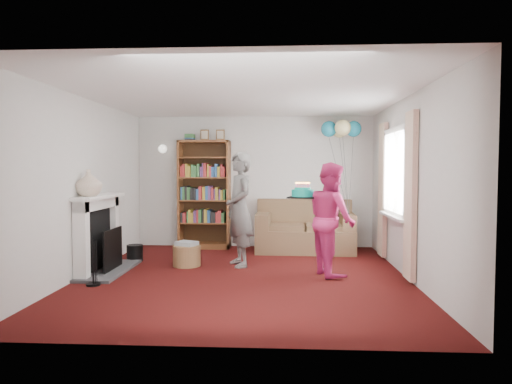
# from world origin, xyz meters

# --- Properties ---
(ground) EXTENTS (5.00, 5.00, 0.00)m
(ground) POSITION_xyz_m (0.00, 0.00, 0.00)
(ground) COLOR black
(ground) RESTS_ON ground
(wall_back) EXTENTS (4.50, 0.02, 2.50)m
(wall_back) POSITION_xyz_m (0.00, 2.51, 1.25)
(wall_back) COLOR silver
(wall_back) RESTS_ON ground
(wall_left) EXTENTS (0.02, 5.00, 2.50)m
(wall_left) POSITION_xyz_m (-2.26, 0.00, 1.25)
(wall_left) COLOR silver
(wall_left) RESTS_ON ground
(wall_right) EXTENTS (0.02, 5.00, 2.50)m
(wall_right) POSITION_xyz_m (2.26, 0.00, 1.25)
(wall_right) COLOR silver
(wall_right) RESTS_ON ground
(ceiling) EXTENTS (4.50, 5.00, 0.01)m
(ceiling) POSITION_xyz_m (0.00, 0.00, 2.50)
(ceiling) COLOR white
(ceiling) RESTS_ON wall_back
(fireplace) EXTENTS (0.55, 1.80, 1.12)m
(fireplace) POSITION_xyz_m (-2.09, 0.19, 0.51)
(fireplace) COLOR #3F3F42
(fireplace) RESTS_ON ground
(window_bay) EXTENTS (0.14, 2.02, 2.20)m
(window_bay) POSITION_xyz_m (2.21, 0.60, 1.20)
(window_bay) COLOR white
(window_bay) RESTS_ON ground
(wall_sconce) EXTENTS (0.16, 0.23, 0.16)m
(wall_sconce) POSITION_xyz_m (-1.75, 2.36, 1.88)
(wall_sconce) COLOR gold
(wall_sconce) RESTS_ON ground
(bookcase) EXTENTS (0.96, 0.42, 2.24)m
(bookcase) POSITION_xyz_m (-0.93, 2.30, 0.99)
(bookcase) COLOR #472B14
(bookcase) RESTS_ON ground
(sofa) EXTENTS (1.75, 0.93, 0.93)m
(sofa) POSITION_xyz_m (0.95, 2.07, 0.35)
(sofa) COLOR brown
(sofa) RESTS_ON ground
(wicker_basket) EXTENTS (0.43, 0.43, 0.38)m
(wicker_basket) POSITION_xyz_m (-0.94, 0.66, 0.17)
(wicker_basket) COLOR olive
(wicker_basket) RESTS_ON ground
(person_striped) EXTENTS (0.65, 0.76, 1.76)m
(person_striped) POSITION_xyz_m (-0.13, 0.71, 0.88)
(person_striped) COLOR black
(person_striped) RESTS_ON ground
(person_magenta) EXTENTS (0.79, 0.91, 1.59)m
(person_magenta) POSITION_xyz_m (1.23, 0.21, 0.80)
(person_magenta) COLOR #C62765
(person_magenta) RESTS_ON ground
(birthday_cake) EXTENTS (0.38, 0.38, 0.22)m
(birthday_cake) POSITION_xyz_m (0.82, 0.29, 1.15)
(birthday_cake) COLOR black
(birthday_cake) RESTS_ON ground
(balloons) EXTENTS (0.73, 0.73, 1.69)m
(balloons) POSITION_xyz_m (1.59, 2.11, 2.22)
(balloons) COLOR #3F3F3F
(balloons) RESTS_ON ground
(mantel_vase) EXTENTS (0.37, 0.37, 0.37)m
(mantel_vase) POSITION_xyz_m (-2.12, -0.15, 1.31)
(mantel_vase) COLOR beige
(mantel_vase) RESTS_ON fireplace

